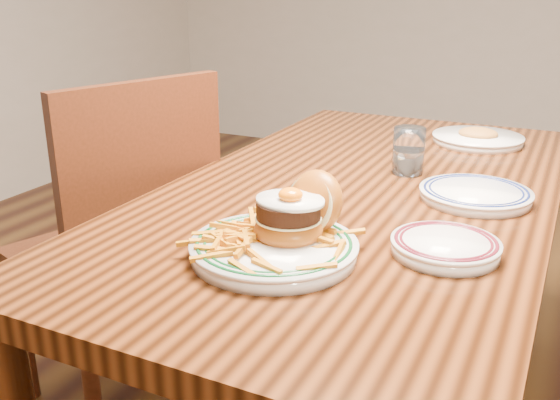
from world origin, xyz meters
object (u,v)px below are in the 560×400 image
at_px(table, 361,221).
at_px(main_plate, 281,234).
at_px(side_plate, 445,245).
at_px(chair_left, 123,244).

distance_m(table, main_plate, 0.45).
distance_m(table, side_plate, 0.41).
height_order(chair_left, main_plate, chair_left).
bearing_deg(table, chair_left, -168.64).
relative_size(chair_left, side_plate, 4.97).
xyz_separation_m(table, side_plate, (0.26, -0.31, 0.11)).
bearing_deg(table, main_plate, -90.55).
relative_size(table, side_plate, 8.06).
height_order(main_plate, side_plate, main_plate).
height_order(table, chair_left, chair_left).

